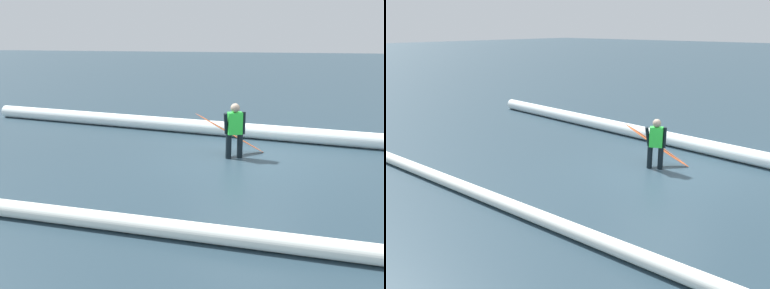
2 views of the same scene
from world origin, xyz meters
TOP-DOWN VIEW (x-y plane):
  - ground_plane at (0.00, 0.00)m, footprint 173.25×173.25m
  - surfer at (0.34, -0.03)m, footprint 0.47×0.38m
  - surfboard at (0.52, -0.39)m, footprint 1.74×0.94m
  - wave_crest_foreground at (-1.28, -2.09)m, footprint 21.71×1.64m
  - wave_crest_midground at (-1.65, 4.08)m, footprint 16.56×1.12m

SIDE VIEW (x-z plane):
  - ground_plane at x=0.00m, z-range 0.00..0.00m
  - wave_crest_midground at x=-1.65m, z-range 0.00..0.28m
  - wave_crest_foreground at x=-1.28m, z-range 0.00..0.43m
  - surfboard at x=0.52m, z-range -0.01..1.07m
  - surfer at x=0.34m, z-range 0.07..1.41m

